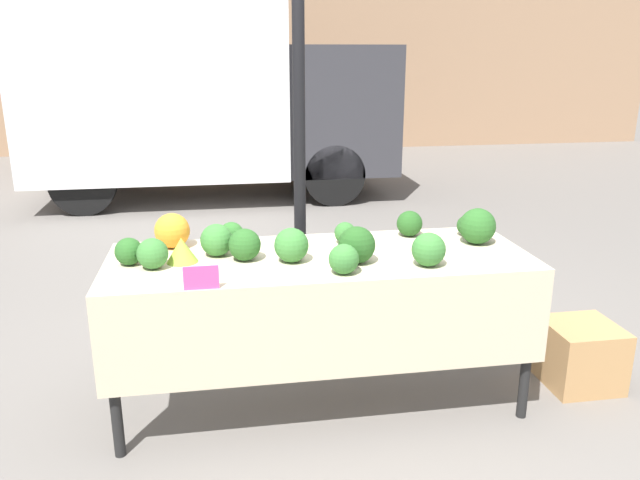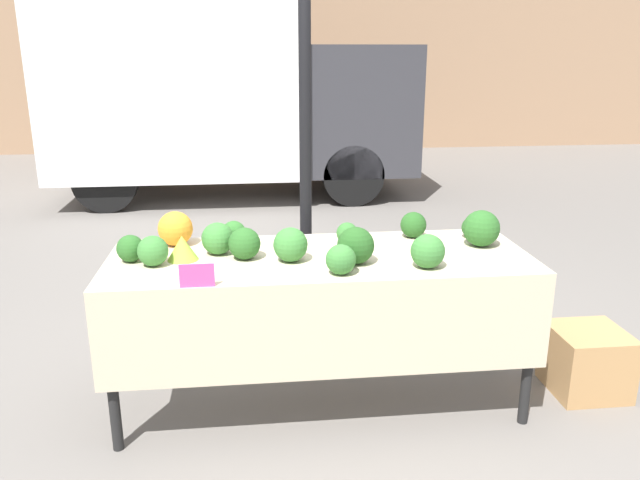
% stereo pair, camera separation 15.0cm
% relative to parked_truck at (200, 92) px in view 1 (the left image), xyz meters
% --- Properties ---
extents(ground_plane, '(40.00, 40.00, 0.00)m').
position_rel_parked_truck_xyz_m(ground_plane, '(0.65, -5.11, -1.28)').
color(ground_plane, slate).
extents(building_facade, '(16.00, 0.60, 5.20)m').
position_rel_parked_truck_xyz_m(building_facade, '(0.65, 3.95, 1.32)').
color(building_facade, '#9E7A5B').
rests_on(building_facade, ground_plane).
extents(tent_pole, '(0.07, 0.07, 2.54)m').
position_rel_parked_truck_xyz_m(tent_pole, '(0.64, -4.43, -0.01)').
color(tent_pole, black).
rests_on(tent_pole, ground_plane).
extents(parked_truck, '(4.32, 1.96, 2.43)m').
position_rel_parked_truck_xyz_m(parked_truck, '(0.00, 0.00, 0.00)').
color(parked_truck, white).
rests_on(parked_truck, ground_plane).
extents(market_table, '(2.07, 0.76, 0.80)m').
position_rel_parked_truck_xyz_m(market_table, '(0.65, -5.17, -0.58)').
color(market_table, beige).
rests_on(market_table, ground_plane).
extents(orange_cauliflower, '(0.18, 0.18, 0.18)m').
position_rel_parked_truck_xyz_m(orange_cauliflower, '(-0.07, -4.85, -0.39)').
color(orange_cauliflower, orange).
rests_on(orange_cauliflower, market_table).
extents(romanesco_head, '(0.15, 0.15, 0.12)m').
position_rel_parked_truck_xyz_m(romanesco_head, '(-0.01, -5.09, -0.42)').
color(romanesco_head, '#93B238').
rests_on(romanesco_head, market_table).
extents(broccoli_head_0, '(0.16, 0.16, 0.16)m').
position_rel_parked_truck_xyz_m(broccoli_head_0, '(0.50, -5.17, -0.40)').
color(broccoli_head_0, '#387533').
rests_on(broccoli_head_0, market_table).
extents(broccoli_head_1, '(0.14, 0.14, 0.14)m').
position_rel_parked_truck_xyz_m(broccoli_head_1, '(-0.14, -5.17, -0.41)').
color(broccoli_head_1, '#387533').
rests_on(broccoli_head_1, market_table).
extents(broccoli_head_2, '(0.16, 0.16, 0.16)m').
position_rel_parked_truck_xyz_m(broccoli_head_2, '(0.15, -5.02, -0.40)').
color(broccoli_head_2, '#387533').
rests_on(broccoli_head_2, market_table).
extents(broccoli_head_3, '(0.16, 0.16, 0.16)m').
position_rel_parked_truck_xyz_m(broccoli_head_3, '(1.13, -5.34, -0.40)').
color(broccoli_head_3, '#387533').
rests_on(broccoli_head_3, market_table).
extents(broccoli_head_4, '(0.13, 0.13, 0.13)m').
position_rel_parked_truck_xyz_m(broccoli_head_4, '(0.23, -4.88, -0.42)').
color(broccoli_head_4, '#2D6628').
rests_on(broccoli_head_4, market_table).
extents(broccoli_head_5, '(0.14, 0.14, 0.14)m').
position_rel_parked_truck_xyz_m(broccoli_head_5, '(0.72, -5.38, -0.41)').
color(broccoli_head_5, '#387533').
rests_on(broccoli_head_5, market_table).
extents(broccoli_head_6, '(0.18, 0.18, 0.18)m').
position_rel_parked_truck_xyz_m(broccoli_head_6, '(0.81, -5.24, -0.39)').
color(broccoli_head_6, '#23511E').
rests_on(broccoli_head_6, market_table).
extents(broccoli_head_7, '(0.11, 0.11, 0.11)m').
position_rel_parked_truck_xyz_m(broccoli_head_7, '(0.82, -4.92, -0.43)').
color(broccoli_head_7, '#336B2D').
rests_on(broccoli_head_7, market_table).
extents(broccoli_head_8, '(0.13, 0.13, 0.13)m').
position_rel_parked_truck_xyz_m(broccoli_head_8, '(-0.25, -5.09, -0.42)').
color(broccoli_head_8, '#285B23').
rests_on(broccoli_head_8, market_table).
extents(broccoli_head_9, '(0.14, 0.14, 0.14)m').
position_rel_parked_truck_xyz_m(broccoli_head_9, '(1.19, -4.85, -0.41)').
color(broccoli_head_9, '#23511E').
rests_on(broccoli_head_9, market_table).
extents(broccoli_head_10, '(0.19, 0.19, 0.19)m').
position_rel_parked_truck_xyz_m(broccoli_head_10, '(1.49, -5.04, -0.39)').
color(broccoli_head_10, '#285B23').
rests_on(broccoli_head_10, market_table).
extents(broccoli_head_11, '(0.11, 0.11, 0.11)m').
position_rel_parked_truck_xyz_m(broccoli_head_11, '(1.50, -4.89, -0.43)').
color(broccoli_head_11, '#23511E').
rests_on(broccoli_head_11, market_table).
extents(broccoli_head_12, '(0.15, 0.15, 0.15)m').
position_rel_parked_truck_xyz_m(broccoli_head_12, '(0.29, -5.11, -0.41)').
color(broccoli_head_12, '#285B23').
rests_on(broccoli_head_12, market_table).
extents(price_sign, '(0.15, 0.01, 0.10)m').
position_rel_parked_truck_xyz_m(price_sign, '(0.09, -5.47, -0.43)').
color(price_sign, '#EF4793').
rests_on(price_sign, market_table).
extents(produce_crate, '(0.37, 0.37, 0.35)m').
position_rel_parked_truck_xyz_m(produce_crate, '(2.08, -5.17, -1.11)').
color(produce_crate, tan).
rests_on(produce_crate, ground_plane).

